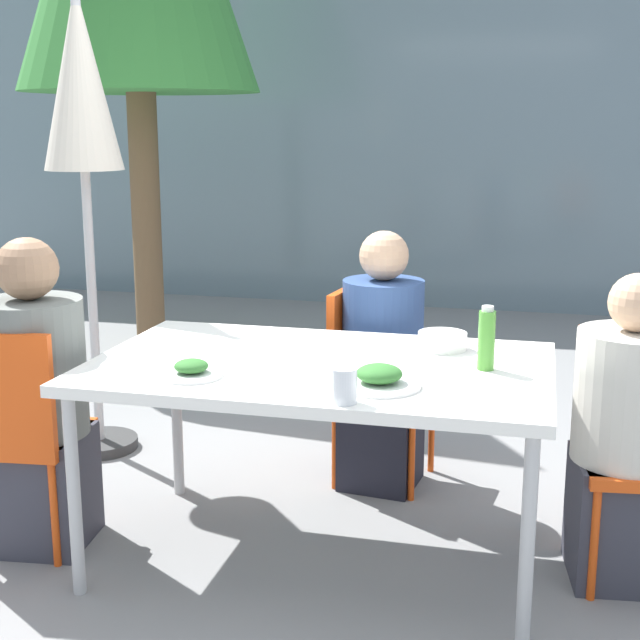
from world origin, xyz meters
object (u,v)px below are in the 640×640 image
object	(u,v)px
person_right	(627,442)
person_left	(37,406)
chair_left	(14,424)
closed_umbrella	(81,106)
chair_right	(637,434)
bottle	(486,339)
person_far	(382,369)
chair_far	(368,370)
drinking_cup	(344,386)
salad_bowl	(442,341)

from	to	relation	value
person_right	person_left	bearing A→B (deg)	-0.38
chair_left	closed_umbrella	bearing A→B (deg)	96.09
chair_right	bottle	size ratio (longest dim) A/B	3.92
chair_left	person_left	world-z (taller)	person_left
chair_left	person_far	distance (m)	1.50
chair_right	closed_umbrella	world-z (taller)	closed_umbrella
chair_left	person_left	xyz separation A→B (m)	(0.04, 0.09, 0.04)
chair_far	drinking_cup	size ratio (longest dim) A/B	8.04
chair_right	closed_umbrella	size ratio (longest dim) A/B	0.40
person_far	chair_left	bearing A→B (deg)	-44.21
person_left	drinking_cup	world-z (taller)	person_left
drinking_cup	person_left	bearing A→B (deg)	166.04
person_far	chair_far	bearing A→B (deg)	-121.86
closed_umbrella	drinking_cup	bearing A→B (deg)	-40.09
person_right	drinking_cup	bearing A→B (deg)	25.58
chair_left	drinking_cup	bearing A→B (deg)	-16.39
closed_umbrella	drinking_cup	xyz separation A→B (m)	(1.49, -1.26, -0.83)
chair_right	person_right	world-z (taller)	person_right
person_left	drinking_cup	distance (m)	1.28
person_left	bottle	bearing A→B (deg)	-0.58
chair_right	closed_umbrella	bearing A→B (deg)	-21.72
person_left	person_right	size ratio (longest dim) A/B	1.08
chair_right	drinking_cup	world-z (taller)	chair_right
chair_left	bottle	bearing A→B (deg)	2.22
chair_right	person_far	world-z (taller)	person_far
salad_bowl	person_far	bearing A→B (deg)	123.58
chair_right	closed_umbrella	xyz separation A→B (m)	(-2.39, 0.61, 1.13)
chair_far	salad_bowl	world-z (taller)	chair_far
person_right	chair_right	bearing A→B (deg)	-121.86
closed_umbrella	salad_bowl	distance (m)	1.98
person_left	chair_far	size ratio (longest dim) A/B	1.36
chair_left	chair_far	distance (m)	1.48
chair_right	bottle	world-z (taller)	bottle
chair_left	bottle	distance (m)	1.70
person_left	bottle	world-z (taller)	person_left
chair_right	chair_far	bearing A→B (deg)	-35.81
drinking_cup	salad_bowl	bearing A→B (deg)	73.50
person_left	person_far	xyz separation A→B (m)	(1.13, 0.86, -0.02)
chair_left	salad_bowl	bearing A→B (deg)	11.91
chair_far	closed_umbrella	bearing A→B (deg)	-84.69
person_left	closed_umbrella	size ratio (longest dim) A/B	0.54
salad_bowl	chair_left	bearing A→B (deg)	-161.49
chair_left	salad_bowl	world-z (taller)	chair_left
chair_far	chair_right	bearing A→B (deg)	68.42
person_left	chair_right	distance (m)	2.14
drinking_cup	salad_bowl	size ratio (longest dim) A/B	0.59
person_left	chair_far	bearing A→B (deg)	34.42
bottle	drinking_cup	world-z (taller)	bottle
drinking_cup	salad_bowl	distance (m)	0.74
chair_far	bottle	size ratio (longest dim) A/B	3.92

